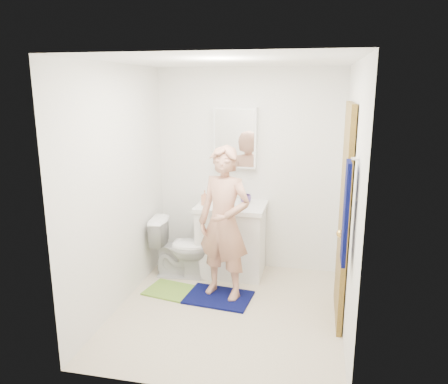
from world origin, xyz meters
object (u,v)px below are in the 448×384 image
Objects in this scene: medicine_cabinet at (235,138)px; man at (224,223)px; toilet at (181,247)px; vanity_cabinet at (231,241)px; toothbrush_cup at (246,199)px; soap_dispenser at (205,198)px; towel at (346,213)px.

medicine_cabinet is 0.44× the size of man.
man is at bearing -128.09° from toilet.
vanity_cabinet is 0.53m from toothbrush_cup.
man is (0.05, -0.61, 0.42)m from vanity_cabinet.
toilet is at bearing -160.33° from vanity_cabinet.
man reaches higher than toilet.
vanity_cabinet is 1.22m from medicine_cabinet.
vanity_cabinet is 0.62m from soap_dispenser.
medicine_cabinet is at bearing 90.00° from vanity_cabinet.
vanity_cabinet is 1.14× the size of toilet.
toilet is 4.08× the size of soap_dispenser.
towel reaches higher than toothbrush_cup.
toothbrush_cup is at bearing -39.71° from medicine_cabinet.
towel is 2.34m from toilet.
towel is (1.18, -1.71, -0.35)m from medicine_cabinet.
soap_dispenser reaches higher than vanity_cabinet.
towel is at bearing -51.53° from vanity_cabinet.
towel is at bearing -19.53° from man.
medicine_cabinet is at bearing 111.21° from man.
towel is at bearing -55.39° from medicine_cabinet.
medicine_cabinet is at bearing 124.61° from towel.
soap_dispenser is (0.25, 0.12, 0.59)m from toilet.
toothbrush_cup is at bearing 20.90° from soap_dispenser.
medicine_cabinet reaches higher than toilet.
toothbrush_cup is at bearing 122.99° from towel.
vanity_cabinet is 6.26× the size of toothbrush_cup.
medicine_cabinet is 0.73m from toothbrush_cup.
medicine_cabinet is 2.11m from towel.
medicine_cabinet is 0.79m from soap_dispenser.
toothbrush_cup reaches higher than vanity_cabinet.
towel is at bearing -130.06° from toilet.
soap_dispenser is at bearing -67.38° from toilet.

